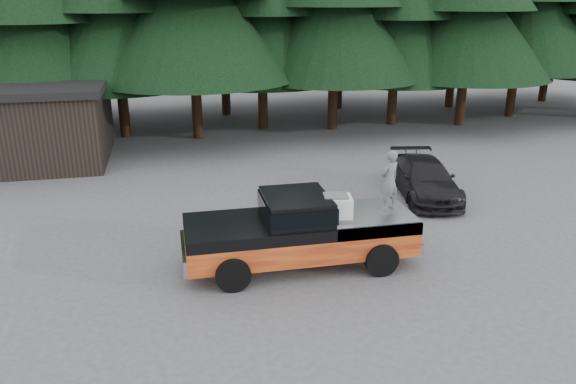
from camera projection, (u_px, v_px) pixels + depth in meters
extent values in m
plane|color=#474749|center=(274.00, 267.00, 14.47)|extent=(120.00, 120.00, 0.00)
cube|color=black|center=(296.00, 206.00, 14.05)|extent=(1.66, 1.90, 0.59)
cube|color=white|center=(335.00, 208.00, 14.03)|extent=(0.89, 0.78, 0.54)
imported|color=#5C5D64|center=(389.00, 180.00, 14.40)|extent=(0.69, 0.59, 1.60)
imported|color=black|center=(425.00, 179.00, 19.38)|extent=(2.49, 4.64, 1.28)
cube|color=black|center=(6.00, 126.00, 23.23)|extent=(8.00, 6.00, 3.00)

